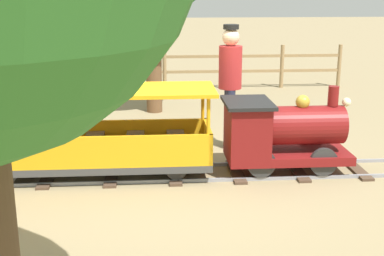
% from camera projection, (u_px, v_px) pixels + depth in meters
% --- Properties ---
extents(ground_plane, '(60.00, 60.00, 0.00)m').
position_uv_depth(ground_plane, '(170.00, 175.00, 5.98)').
color(ground_plane, '#8C7A56').
extents(track, '(0.76, 6.40, 0.04)m').
position_uv_depth(track, '(175.00, 173.00, 5.98)').
color(track, gray).
rests_on(track, ground_plane).
extents(locomotive, '(0.72, 1.44, 0.96)m').
position_uv_depth(locomotive, '(280.00, 132.00, 5.94)').
color(locomotive, maroon).
rests_on(locomotive, ground_plane).
extents(passenger_car, '(0.82, 2.70, 0.97)m').
position_uv_depth(passenger_car, '(94.00, 141.00, 5.81)').
color(passenger_car, '#3F3F3F').
rests_on(passenger_car, ground_plane).
extents(conductor_person, '(0.30, 0.30, 1.62)m').
position_uv_depth(conductor_person, '(230.00, 77.00, 6.75)').
color(conductor_person, '#282D47').
rests_on(conductor_person, ground_plane).
extents(fence_section, '(0.08, 7.48, 0.90)m').
position_uv_depth(fence_section, '(165.00, 66.00, 10.78)').
color(fence_section, '#93754C').
rests_on(fence_section, ground_plane).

